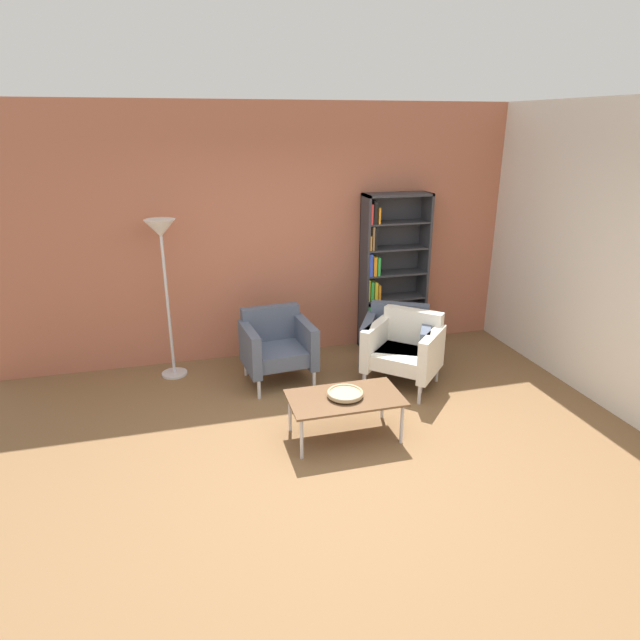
{
  "coord_description": "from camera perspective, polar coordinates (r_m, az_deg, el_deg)",
  "views": [
    {
      "loc": [
        -1.19,
        -3.76,
        2.67
      ],
      "look_at": [
        0.06,
        0.84,
        0.95
      ],
      "focal_mm": 30.79,
      "sensor_mm": 36.0,
      "label": 1
    }
  ],
  "objects": [
    {
      "name": "brick_back_panel",
      "position": [
        6.45,
        -4.35,
        8.89
      ],
      "size": [
        6.4,
        0.12,
        2.9
      ],
      "primitive_type": "cube",
      "color": "#B2664C",
      "rests_on": "ground_plane"
    },
    {
      "name": "bookshelf_tall",
      "position": [
        6.73,
        7.0,
        4.61
      ],
      "size": [
        0.8,
        0.3,
        1.9
      ],
      "color": "#333338",
      "rests_on": "ground_plane"
    },
    {
      "name": "ground_plane",
      "position": [
        4.76,
        2.0,
        -14.28
      ],
      "size": [
        8.32,
        8.32,
        0.0
      ],
      "primitive_type": "plane",
      "color": "brown"
    },
    {
      "name": "floor_lamp_torchiere",
      "position": [
        5.95,
        -16.09,
        7.24
      ],
      "size": [
        0.32,
        0.32,
        1.74
      ],
      "color": "silver",
      "rests_on": "ground_plane"
    },
    {
      "name": "decorative_bowl",
      "position": [
        4.85,
        2.63,
        -7.62
      ],
      "size": [
        0.32,
        0.32,
        0.05
      ],
      "color": "tan",
      "rests_on": "coffee_table_low"
    },
    {
      "name": "armchair_spare_guest",
      "position": [
        5.89,
        8.82,
        -2.91
      ],
      "size": [
        0.95,
        0.95,
        0.78
      ],
      "rotation": [
        0.0,
        0.0,
        -0.76
      ],
      "color": "white",
      "rests_on": "ground_plane"
    },
    {
      "name": "armchair_near_window",
      "position": [
        5.93,
        -4.53,
        -2.57
      ],
      "size": [
        0.78,
        0.72,
        0.78
      ],
      "rotation": [
        0.0,
        0.0,
        0.1
      ],
      "color": "#4C566B",
      "rests_on": "ground_plane"
    },
    {
      "name": "armchair_corner_red",
      "position": [
        6.06,
        7.99,
        -2.19
      ],
      "size": [
        0.93,
        0.9,
        0.78
      ],
      "rotation": [
        0.0,
        0.0,
        -0.49
      ],
      "color": "#4C566B",
      "rests_on": "ground_plane"
    },
    {
      "name": "plaster_right_partition",
      "position": [
        6.07,
        27.25,
        6.06
      ],
      "size": [
        0.12,
        5.2,
        2.9
      ],
      "primitive_type": "cube",
      "color": "silver",
      "rests_on": "ground_plane"
    },
    {
      "name": "coffee_table_low",
      "position": [
        4.88,
        2.62,
        -8.31
      ],
      "size": [
        1.0,
        0.56,
        0.4
      ],
      "color": "brown",
      "rests_on": "ground_plane"
    }
  ]
}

